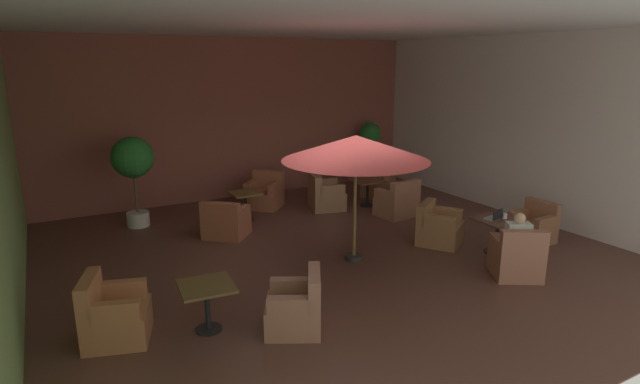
{
  "coord_description": "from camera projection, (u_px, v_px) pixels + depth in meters",
  "views": [
    {
      "loc": [
        -4.47,
        -7.53,
        3.47
      ],
      "look_at": [
        0.0,
        0.49,
        1.08
      ],
      "focal_mm": 28.21,
      "sensor_mm": 36.0,
      "label": 1
    }
  ],
  "objects": [
    {
      "name": "cafe_table_front_right",
      "position": [
        368.0,
        185.0,
        12.37
      ],
      "size": [
        0.79,
        0.79,
        0.65
      ],
      "color": "black",
      "rests_on": "ground_plane"
    },
    {
      "name": "wall_right_plain",
      "position": [
        527.0,
        128.0,
        11.2
      ],
      "size": [
        0.08,
        9.79,
        4.07
      ],
      "primitive_type": "cube",
      "color": "silver",
      "rests_on": "ground_plane"
    },
    {
      "name": "armchair_rear_right_north",
      "position": [
        226.0,
        223.0,
        10.2
      ],
      "size": [
        1.09,
        1.09,
        0.79
      ],
      "color": "#A3573B",
      "rests_on": "ground_plane"
    },
    {
      "name": "armchair_mid_center_east",
      "position": [
        296.0,
        308.0,
        6.65
      ],
      "size": [
        0.97,
        0.97,
        0.82
      ],
      "color": "#98634C",
      "rests_on": "ground_plane"
    },
    {
      "name": "iced_drink_cup",
      "position": [
        505.0,
        216.0,
        9.29
      ],
      "size": [
        0.08,
        0.08,
        0.11
      ],
      "primitive_type": "cylinder",
      "color": "white",
      "rests_on": "cafe_table_front_left"
    },
    {
      "name": "cafe_table_rear_right",
      "position": [
        245.0,
        200.0,
        11.21
      ],
      "size": [
        0.64,
        0.64,
        0.65
      ],
      "color": "black",
      "rests_on": "ground_plane"
    },
    {
      "name": "armchair_front_left_north",
      "position": [
        533.0,
        227.0,
        9.93
      ],
      "size": [
        0.76,
        0.75,
        0.8
      ],
      "color": "#925D3F",
      "rests_on": "ground_plane"
    },
    {
      "name": "wall_back_brick",
      "position": [
        238.0,
        119.0,
        12.94
      ],
      "size": [
        10.13,
        0.08,
        4.07
      ],
      "primitive_type": "cube",
      "color": "brown",
      "rests_on": "ground_plane"
    },
    {
      "name": "armchair_front_right_north",
      "position": [
        325.0,
        196.0,
        12.15
      ],
      "size": [
        0.95,
        0.96,
        0.87
      ],
      "color": "#95694A",
      "rests_on": "ground_plane"
    },
    {
      "name": "patio_umbrella_tall_red",
      "position": [
        356.0,
        148.0,
        8.6
      ],
      "size": [
        2.57,
        2.57,
        2.26
      ],
      "color": "#2D2D2D",
      "rests_on": "ground_plane"
    },
    {
      "name": "open_laptop",
      "position": [
        495.0,
        217.0,
        9.25
      ],
      "size": [
        0.35,
        0.28,
        0.2
      ],
      "color": "#9EA0A5",
      "rests_on": "cafe_table_front_left"
    },
    {
      "name": "armchair_rear_right_east",
      "position": [
        265.0,
        194.0,
        12.29
      ],
      "size": [
        1.09,
        1.09,
        0.86
      ],
      "color": "#9E5A3C",
      "rests_on": "ground_plane"
    },
    {
      "name": "armchair_front_right_south",
      "position": [
        379.0,
        184.0,
        13.39
      ],
      "size": [
        1.09,
        1.08,
        0.82
      ],
      "color": "#985D3C",
      "rests_on": "ground_plane"
    },
    {
      "name": "potted_tree_left_corner",
      "position": [
        133.0,
        163.0,
        10.6
      ],
      "size": [
        0.88,
        0.88,
        1.96
      ],
      "color": "beige",
      "rests_on": "ground_plane"
    },
    {
      "name": "armchair_mid_center_north",
      "position": [
        113.0,
        317.0,
        6.39
      ],
      "size": [
        0.96,
        0.95,
        0.88
      ],
      "color": "#A2633C",
      "rests_on": "ground_plane"
    },
    {
      "name": "patron_blue_shirt",
      "position": [
        518.0,
        235.0,
        8.23
      ],
      "size": [
        0.44,
        0.4,
        0.68
      ],
      "color": "silver",
      "rests_on": "ground_plane"
    },
    {
      "name": "armchair_front_right_east",
      "position": [
        398.0,
        203.0,
        11.55
      ],
      "size": [
        0.86,
        0.81,
        0.88
      ],
      "color": "#9D644A",
      "rests_on": "ground_plane"
    },
    {
      "name": "ceiling_slab",
      "position": [
        334.0,
        22.0,
        8.31
      ],
      "size": [
        10.13,
        9.79,
        0.06
      ],
      "primitive_type": "cube",
      "color": "silver",
      "rests_on": "wall_back_brick"
    },
    {
      "name": "armchair_front_left_east",
      "position": [
        438.0,
        228.0,
        9.84
      ],
      "size": [
        1.09,
        1.08,
        0.8
      ],
      "color": "#94643D",
      "rests_on": "ground_plane"
    },
    {
      "name": "cafe_table_mid_center",
      "position": [
        207.0,
        295.0,
        6.58
      ],
      "size": [
        0.74,
        0.74,
        0.65
      ],
      "color": "black",
      "rests_on": "ground_plane"
    },
    {
      "name": "armchair_front_left_south",
      "position": [
        517.0,
        258.0,
        8.28
      ],
      "size": [
        1.01,
        1.01,
        0.89
      ],
      "color": "#9A6049",
      "rests_on": "ground_plane"
    },
    {
      "name": "ground_plane",
      "position": [
        333.0,
        254.0,
        9.35
      ],
      "size": [
        10.13,
        9.79,
        0.02
      ],
      "primitive_type": "cube",
      "color": "brown"
    },
    {
      "name": "cafe_table_front_left",
      "position": [
        498.0,
        227.0,
        9.3
      ],
      "size": [
        0.8,
        0.8,
        0.65
      ],
      "color": "black",
      "rests_on": "ground_plane"
    },
    {
      "name": "potted_tree_mid_left",
      "position": [
        370.0,
        143.0,
        14.29
      ],
      "size": [
        0.62,
        0.62,
        1.8
      ],
      "color": "#A66C4E",
      "rests_on": "ground_plane"
    }
  ]
}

